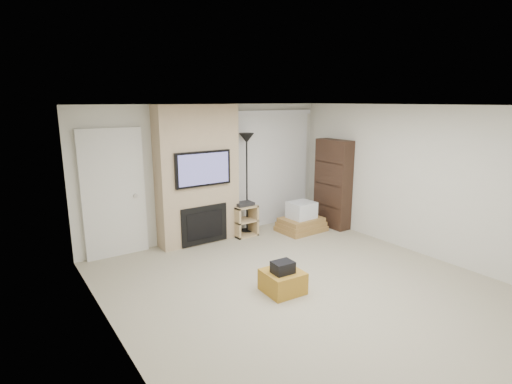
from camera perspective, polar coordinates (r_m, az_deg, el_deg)
floor at (r=5.79m, az=6.90°, el=-13.40°), size 5.00×5.50×0.00m
ceiling at (r=5.20m, az=7.66°, el=12.15°), size 5.00×5.50×0.00m
wall_back at (r=7.59m, az=-6.63°, el=2.90°), size 5.00×0.00×2.50m
wall_left at (r=4.20m, az=-19.39°, el=-6.03°), size 0.00×5.50×2.50m
wall_right at (r=7.23m, az=22.28°, el=1.52°), size 0.00×5.50×2.50m
hvac_vent at (r=6.06m, az=5.38°, el=12.28°), size 0.35×0.18×0.01m
ottoman at (r=5.59m, az=3.82°, el=-12.63°), size 0.53×0.53×0.30m
black_bag at (r=5.45m, az=3.85°, el=-10.68°), size 0.29×0.23×0.16m
fireplace_wall at (r=7.25m, az=-8.29°, el=2.27°), size 1.50×0.47×2.50m
entry_door at (r=6.96m, az=-19.65°, el=-0.34°), size 1.02×0.11×2.14m
vertical_blinds at (r=8.28m, az=2.15°, el=3.98°), size 1.98×0.10×2.37m
floor_lamp at (r=7.66m, az=-1.34°, el=5.31°), size 0.29×0.29×1.96m
av_stand at (r=7.72m, az=-1.72°, el=-3.74°), size 0.45×0.38×0.66m
box_stack at (r=8.06m, az=6.49°, el=-3.99°), size 0.91×0.70×0.60m
bookshelf at (r=8.30m, az=10.94°, el=1.17°), size 0.30×0.80×1.80m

